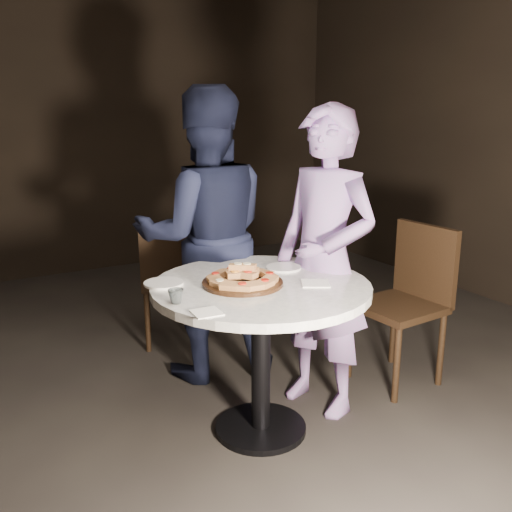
{
  "coord_description": "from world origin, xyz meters",
  "views": [
    {
      "loc": [
        -1.26,
        -2.4,
        1.67
      ],
      "look_at": [
        0.12,
        -0.03,
        0.95
      ],
      "focal_mm": 40.0,
      "sensor_mm": 36.0,
      "label": 1
    }
  ],
  "objects_px": {
    "table": "(261,312)",
    "focaccia_pile": "(243,276)",
    "diner_navy": "(205,237)",
    "water_glass": "(176,296)",
    "diner_teal": "(324,263)",
    "chair_right": "(410,293)",
    "serving_board": "(243,283)",
    "chair_far": "(172,275)"
  },
  "relations": [
    {
      "from": "table",
      "to": "focaccia_pile",
      "type": "xyz_separation_m",
      "value": [
        -0.09,
        0.03,
        0.2
      ]
    },
    {
      "from": "diner_navy",
      "to": "table",
      "type": "bearing_deg",
      "value": 102.81
    },
    {
      "from": "water_glass",
      "to": "diner_teal",
      "type": "bearing_deg",
      "value": 8.61
    },
    {
      "from": "diner_navy",
      "to": "chair_right",
      "type": "bearing_deg",
      "value": 163.91
    },
    {
      "from": "chair_right",
      "to": "serving_board",
      "type": "bearing_deg",
      "value": -91.13
    },
    {
      "from": "chair_far",
      "to": "table",
      "type": "bearing_deg",
      "value": 108.07
    },
    {
      "from": "focaccia_pile",
      "to": "water_glass",
      "type": "relative_size",
      "value": 5.11
    },
    {
      "from": "serving_board",
      "to": "diner_teal",
      "type": "height_order",
      "value": "diner_teal"
    },
    {
      "from": "table",
      "to": "diner_navy",
      "type": "relative_size",
      "value": 0.67
    },
    {
      "from": "focaccia_pile",
      "to": "chair_right",
      "type": "height_order",
      "value": "chair_right"
    },
    {
      "from": "focaccia_pile",
      "to": "chair_far",
      "type": "xyz_separation_m",
      "value": [
        0.12,
        1.27,
        -0.34
      ]
    },
    {
      "from": "chair_far",
      "to": "diner_teal",
      "type": "bearing_deg",
      "value": 128.36
    },
    {
      "from": "water_glass",
      "to": "diner_teal",
      "type": "xyz_separation_m",
      "value": [
        0.93,
        0.14,
        -0.01
      ]
    },
    {
      "from": "serving_board",
      "to": "table",
      "type": "bearing_deg",
      "value": -17.75
    },
    {
      "from": "serving_board",
      "to": "diner_teal",
      "type": "xyz_separation_m",
      "value": [
        0.54,
        0.05,
        0.02
      ]
    },
    {
      "from": "table",
      "to": "chair_far",
      "type": "relative_size",
      "value": 1.32
    },
    {
      "from": "focaccia_pile",
      "to": "chair_far",
      "type": "height_order",
      "value": "focaccia_pile"
    },
    {
      "from": "table",
      "to": "diner_navy",
      "type": "bearing_deg",
      "value": 85.19
    },
    {
      "from": "chair_far",
      "to": "chair_right",
      "type": "distance_m",
      "value": 1.62
    },
    {
      "from": "serving_board",
      "to": "diner_navy",
      "type": "xyz_separation_m",
      "value": [
        0.16,
        0.76,
        0.07
      ]
    },
    {
      "from": "chair_far",
      "to": "chair_right",
      "type": "relative_size",
      "value": 0.93
    },
    {
      "from": "table",
      "to": "serving_board",
      "type": "height_order",
      "value": "serving_board"
    },
    {
      "from": "diner_teal",
      "to": "chair_right",
      "type": "bearing_deg",
      "value": 74.32
    },
    {
      "from": "focaccia_pile",
      "to": "diner_teal",
      "type": "bearing_deg",
      "value": 5.22
    },
    {
      "from": "diner_navy",
      "to": "diner_teal",
      "type": "bearing_deg",
      "value": 136.01
    },
    {
      "from": "chair_right",
      "to": "chair_far",
      "type": "bearing_deg",
      "value": -142.04
    },
    {
      "from": "diner_teal",
      "to": "serving_board",
      "type": "bearing_deg",
      "value": -100.97
    },
    {
      "from": "focaccia_pile",
      "to": "diner_teal",
      "type": "distance_m",
      "value": 0.54
    },
    {
      "from": "chair_right",
      "to": "diner_navy",
      "type": "relative_size",
      "value": 0.54
    },
    {
      "from": "water_glass",
      "to": "chair_right",
      "type": "distance_m",
      "value": 1.63
    },
    {
      "from": "table",
      "to": "chair_far",
      "type": "distance_m",
      "value": 1.3
    },
    {
      "from": "table",
      "to": "focaccia_pile",
      "type": "bearing_deg",
      "value": 161.24
    },
    {
      "from": "serving_board",
      "to": "water_glass",
      "type": "height_order",
      "value": "water_glass"
    },
    {
      "from": "chair_right",
      "to": "diner_navy",
      "type": "height_order",
      "value": "diner_navy"
    },
    {
      "from": "table",
      "to": "focaccia_pile",
      "type": "relative_size",
      "value": 3.34
    },
    {
      "from": "water_glass",
      "to": "chair_right",
      "type": "xyz_separation_m",
      "value": [
        1.59,
        0.15,
        -0.29
      ]
    },
    {
      "from": "serving_board",
      "to": "focaccia_pile",
      "type": "bearing_deg",
      "value": 19.8
    },
    {
      "from": "diner_navy",
      "to": "diner_teal",
      "type": "relative_size",
      "value": 1.06
    },
    {
      "from": "table",
      "to": "diner_teal",
      "type": "distance_m",
      "value": 0.49
    },
    {
      "from": "water_glass",
      "to": "chair_right",
      "type": "height_order",
      "value": "chair_right"
    },
    {
      "from": "table",
      "to": "water_glass",
      "type": "height_order",
      "value": "water_glass"
    },
    {
      "from": "table",
      "to": "serving_board",
      "type": "distance_m",
      "value": 0.19
    }
  ]
}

